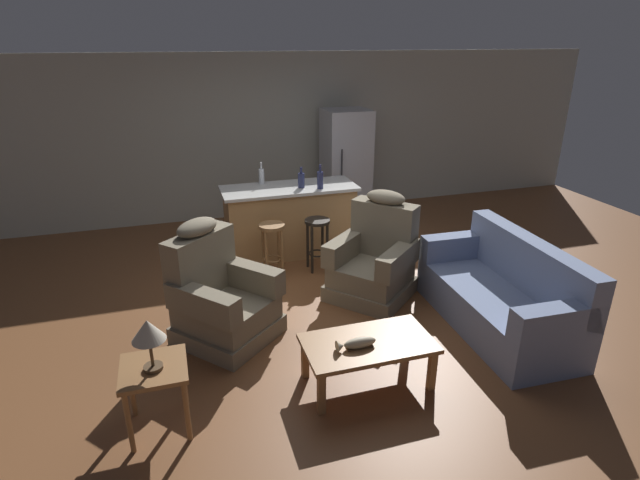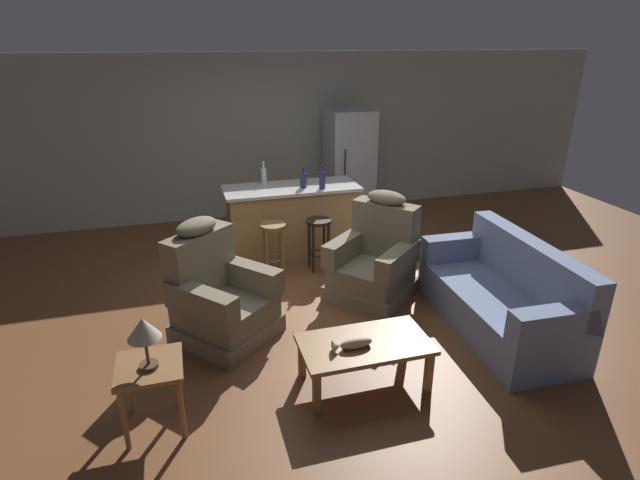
# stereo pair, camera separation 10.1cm
# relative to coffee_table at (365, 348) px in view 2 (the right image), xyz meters

# --- Properties ---
(ground_plane) EXTENTS (12.00, 12.00, 0.00)m
(ground_plane) POSITION_rel_coffee_table_xyz_m (0.06, 1.62, -0.36)
(ground_plane) COLOR brown
(back_wall) EXTENTS (12.00, 0.05, 2.60)m
(back_wall) POSITION_rel_coffee_table_xyz_m (0.06, 4.74, 0.94)
(back_wall) COLOR #B2B2A3
(back_wall) RESTS_ON ground_plane
(coffee_table) EXTENTS (1.10, 0.60, 0.42)m
(coffee_table) POSITION_rel_coffee_table_xyz_m (0.00, 0.00, 0.00)
(coffee_table) COLOR olive
(coffee_table) RESTS_ON ground_plane
(fish_figurine) EXTENTS (0.34, 0.10, 0.10)m
(fish_figurine) POSITION_rel_coffee_table_xyz_m (-0.13, -0.06, 0.10)
(fish_figurine) COLOR #4C3823
(fish_figurine) RESTS_ON coffee_table
(couch) EXTENTS (0.92, 1.93, 0.94)m
(couch) POSITION_rel_coffee_table_xyz_m (1.67, 0.46, -0.02)
(couch) COLOR #707FA3
(couch) RESTS_ON ground_plane
(recliner_near_lamp) EXTENTS (1.19, 1.19, 1.20)m
(recliner_near_lamp) POSITION_rel_coffee_table_xyz_m (-1.11, 1.13, 0.06)
(recliner_near_lamp) COLOR #756B56
(recliner_near_lamp) RESTS_ON ground_plane
(recliner_near_island) EXTENTS (1.18, 1.18, 1.20)m
(recliner_near_island) POSITION_rel_coffee_table_xyz_m (0.70, 1.51, 0.06)
(recliner_near_island) COLOR #756B56
(recliner_near_island) RESTS_ON ground_plane
(end_table) EXTENTS (0.48, 0.48, 0.56)m
(end_table) POSITION_rel_coffee_table_xyz_m (-1.72, -0.03, 0.10)
(end_table) COLOR olive
(end_table) RESTS_ON ground_plane
(table_lamp) EXTENTS (0.24, 0.24, 0.41)m
(table_lamp) POSITION_rel_coffee_table_xyz_m (-1.71, -0.06, 0.50)
(table_lamp) COLOR #4C3823
(table_lamp) RESTS_ON end_table
(kitchen_island) EXTENTS (1.80, 0.70, 0.95)m
(kitchen_island) POSITION_rel_coffee_table_xyz_m (0.06, 2.97, 0.11)
(kitchen_island) COLOR #AD7F4C
(kitchen_island) RESTS_ON ground_plane
(bar_stool_left) EXTENTS (0.32, 0.32, 0.68)m
(bar_stool_left) POSITION_rel_coffee_table_xyz_m (-0.32, 2.34, 0.11)
(bar_stool_left) COLOR olive
(bar_stool_left) RESTS_ON ground_plane
(bar_stool_right) EXTENTS (0.32, 0.32, 0.68)m
(bar_stool_right) POSITION_rel_coffee_table_xyz_m (0.26, 2.34, 0.11)
(bar_stool_right) COLOR black
(bar_stool_right) RESTS_ON ground_plane
(refrigerator) EXTENTS (0.70, 0.69, 1.76)m
(refrigerator) POSITION_rel_coffee_table_xyz_m (1.30, 4.17, 0.52)
(refrigerator) COLOR #B7B7BC
(refrigerator) RESTS_ON ground_plane
(bottle_tall_green) EXTENTS (0.09, 0.09, 0.27)m
(bottle_tall_green) POSITION_rel_coffee_table_xyz_m (0.21, 2.89, 0.69)
(bottle_tall_green) COLOR #23284C
(bottle_tall_green) RESTS_ON kitchen_island
(bottle_short_amber) EXTENTS (0.07, 0.07, 0.30)m
(bottle_short_amber) POSITION_rel_coffee_table_xyz_m (-0.26, 3.21, 0.70)
(bottle_short_amber) COLOR silver
(bottle_short_amber) RESTS_ON kitchen_island
(bottle_wine_dark) EXTENTS (0.08, 0.08, 0.32)m
(bottle_wine_dark) POSITION_rel_coffee_table_xyz_m (0.43, 2.77, 0.71)
(bottle_wine_dark) COLOR #23284C
(bottle_wine_dark) RESTS_ON kitchen_island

